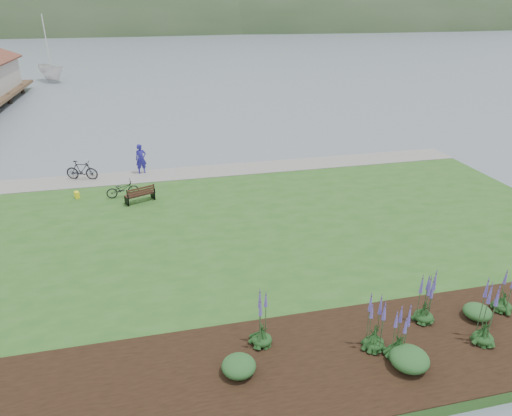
{
  "coord_description": "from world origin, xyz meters",
  "views": [
    {
      "loc": [
        -2.15,
        -19.17,
        9.75
      ],
      "look_at": [
        2.1,
        -0.94,
        1.3
      ],
      "focal_mm": 32.0,
      "sensor_mm": 36.0,
      "label": 1
    }
  ],
  "objects_px": {
    "sailboat": "(53,81)",
    "park_bench": "(140,194)",
    "person": "(141,156)",
    "bicycle_a": "(122,189)"
  },
  "relations": [
    {
      "from": "person",
      "to": "sailboat",
      "type": "relative_size",
      "value": 0.08
    },
    {
      "from": "park_bench",
      "to": "sailboat",
      "type": "xyz_separation_m",
      "value": [
        -11.5,
        45.73,
        -0.85
      ]
    },
    {
      "from": "person",
      "to": "bicycle_a",
      "type": "height_order",
      "value": "person"
    },
    {
      "from": "person",
      "to": "bicycle_a",
      "type": "distance_m",
      "value": 3.68
    },
    {
      "from": "person",
      "to": "bicycle_a",
      "type": "relative_size",
      "value": 1.26
    },
    {
      "from": "person",
      "to": "bicycle_a",
      "type": "bearing_deg",
      "value": -121.8
    },
    {
      "from": "sailboat",
      "to": "park_bench",
      "type": "bearing_deg",
      "value": -105.63
    },
    {
      "from": "sailboat",
      "to": "bicycle_a",
      "type": "bearing_deg",
      "value": -106.43
    },
    {
      "from": "person",
      "to": "bicycle_a",
      "type": "xyz_separation_m",
      "value": [
        -1.01,
        -3.49,
        -0.61
      ]
    },
    {
      "from": "bicycle_a",
      "to": "sailboat",
      "type": "distance_m",
      "value": 46.01
    }
  ]
}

